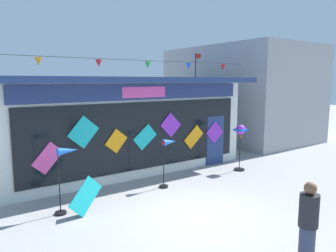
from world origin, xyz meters
name	(u,v)px	position (x,y,z in m)	size (l,w,h in m)	color
ground_plane	(196,215)	(0.00, 0.00, 0.00)	(80.00, 80.00, 0.00)	#9E9B99
kite_shop_building	(113,121)	(0.52, 5.98, 1.80)	(9.76, 5.92, 4.79)	silver
wind_spinner_far_left	(66,163)	(-2.65, 2.04, 1.33)	(0.67, 0.30, 1.75)	black
wind_spinner_left	(168,150)	(0.69, 2.23, 1.20)	(0.62, 0.29, 1.59)	black
wind_spinner_center_left	(240,135)	(4.02, 2.21, 1.37)	(0.40, 0.40, 1.77)	black
person_near_camera	(308,227)	(0.06, -3.02, 0.86)	(0.34, 0.34, 1.68)	#333D56
display_kite_on_ground	(86,196)	(-2.32, 1.61, 0.50)	(0.51, 0.03, 0.92)	#19B7BC
neighbour_building	(239,93)	(9.49, 7.34, 2.67)	(5.50, 8.21, 5.34)	#99999E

